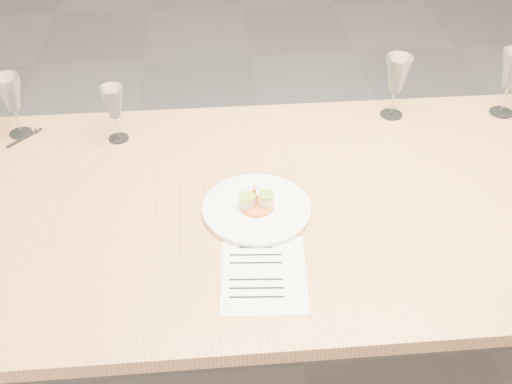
{
  "coord_description": "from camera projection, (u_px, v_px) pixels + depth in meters",
  "views": [
    {
      "loc": [
        -0.28,
        -1.34,
        1.87
      ],
      "look_at": [
        -0.17,
        -0.02,
        0.8
      ],
      "focal_mm": 45.0,
      "sensor_mm": 36.0,
      "label": 1
    }
  ],
  "objects": [
    {
      "name": "ground",
      "position": [
        304.0,
        365.0,
        2.23
      ],
      "size": [
        7.0,
        7.0,
        0.0
      ],
      "primitive_type": "plane",
      "color": "slate",
      "rests_on": "ground"
    },
    {
      "name": "wine_glass_0",
      "position": [
        10.0,
        94.0,
        1.92
      ],
      "size": [
        0.08,
        0.08,
        0.2
      ],
      "color": "white",
      "rests_on": "dining_table"
    },
    {
      "name": "wine_glass_2",
      "position": [
        397.0,
        75.0,
        2.0
      ],
      "size": [
        0.08,
        0.08,
        0.21
      ],
      "color": "white",
      "rests_on": "dining_table"
    },
    {
      "name": "ballpoint_pen",
      "position": [
        25.0,
        137.0,
        1.98
      ],
      "size": [
        0.09,
        0.1,
        0.01
      ],
      "rotation": [
        0.0,
        0.0,
        0.83
      ],
      "color": "black",
      "rests_on": "dining_table"
    },
    {
      "name": "recipe_sheet",
      "position": [
        264.0,
        274.0,
        1.53
      ],
      "size": [
        0.22,
        0.27,
        0.0
      ],
      "rotation": [
        0.0,
        0.0,
        -0.07
      ],
      "color": "white",
      "rests_on": "dining_table"
    },
    {
      "name": "wine_glass_1",
      "position": [
        113.0,
        104.0,
        1.9
      ],
      "size": [
        0.07,
        0.07,
        0.18
      ],
      "color": "white",
      "rests_on": "dining_table"
    },
    {
      "name": "dinner_plate",
      "position": [
        257.0,
        208.0,
        1.71
      ],
      "size": [
        0.29,
        0.29,
        0.08
      ],
      "rotation": [
        0.0,
        0.0,
        -0.33
      ],
      "color": "white",
      "rests_on": "dining_table"
    },
    {
      "name": "dining_table",
      "position": [
        315.0,
        217.0,
        1.8
      ],
      "size": [
        2.4,
        1.0,
        0.75
      ],
      "color": "tan",
      "rests_on": "ground"
    }
  ]
}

